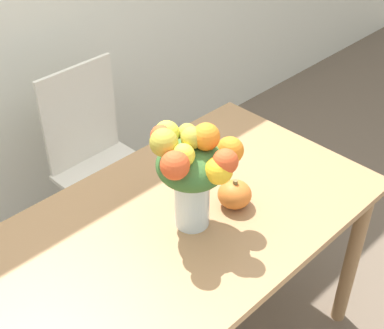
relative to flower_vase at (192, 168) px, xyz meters
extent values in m
cube|color=#9E754C|center=(-0.04, 0.04, -0.24)|extent=(1.44, 0.82, 0.03)
cylinder|color=#9E754C|center=(0.62, -0.31, -0.63)|extent=(0.06, 0.06, 0.75)
cylinder|color=#9E754C|center=(0.62, 0.39, -0.63)|extent=(0.06, 0.06, 0.75)
cylinder|color=silver|center=(0.00, 0.00, -0.13)|extent=(0.11, 0.11, 0.19)
cylinder|color=silver|center=(0.00, 0.00, -0.18)|extent=(0.10, 0.10, 0.10)
cylinder|color=#38662D|center=(0.02, 0.00, -0.10)|extent=(0.01, 0.01, 0.24)
cylinder|color=#38662D|center=(0.01, 0.02, -0.10)|extent=(0.01, 0.00, 0.24)
cylinder|color=#38662D|center=(-0.02, 0.02, -0.10)|extent=(0.00, 0.00, 0.24)
cylinder|color=#38662D|center=(-0.02, -0.01, -0.10)|extent=(0.00, 0.01, 0.24)
cylinder|color=#38662D|center=(0.01, -0.02, -0.10)|extent=(0.01, 0.01, 0.24)
ellipsoid|color=#38662D|center=(0.00, 0.00, 0.01)|extent=(0.22, 0.22, 0.13)
sphere|color=#D64C23|center=(-0.01, 0.13, 0.06)|extent=(0.07, 0.07, 0.07)
sphere|color=yellow|center=(-0.06, -0.02, 0.09)|extent=(0.07, 0.07, 0.07)
sphere|color=orange|center=(0.03, -0.02, 0.11)|extent=(0.08, 0.08, 0.08)
sphere|color=yellow|center=(0.01, -0.10, 0.04)|extent=(0.09, 0.09, 0.09)
sphere|color=#D64C23|center=(-0.10, -0.03, 0.08)|extent=(0.09, 0.09, 0.09)
sphere|color=#D64C23|center=(0.03, -0.11, 0.07)|extent=(0.08, 0.08, 0.08)
sphere|color=#AD9E33|center=(0.07, 0.09, 0.06)|extent=(0.06, 0.06, 0.06)
sphere|color=orange|center=(0.11, -0.05, 0.04)|extent=(0.09, 0.09, 0.09)
sphere|color=#AD9E33|center=(-0.08, 0.04, 0.11)|extent=(0.09, 0.09, 0.09)
sphere|color=yellow|center=(0.02, 0.13, 0.06)|extent=(0.08, 0.08, 0.08)
sphere|color=#AD9E33|center=(0.00, 0.00, 0.11)|extent=(0.07, 0.07, 0.07)
ellipsoid|color=orange|center=(0.17, -0.04, -0.18)|extent=(0.12, 0.12, 0.09)
cylinder|color=brown|center=(0.17, -0.04, -0.13)|extent=(0.02, 0.02, 0.02)
cube|color=silver|center=(0.21, 0.75, -0.56)|extent=(0.43, 0.43, 0.02)
cylinder|color=silver|center=(0.04, 0.57, -0.79)|extent=(0.04, 0.04, 0.43)
cylinder|color=silver|center=(0.38, 0.58, -0.79)|extent=(0.04, 0.04, 0.43)
cylinder|color=silver|center=(0.03, 0.91, -0.79)|extent=(0.04, 0.04, 0.43)
cylinder|color=silver|center=(0.37, 0.92, -0.79)|extent=(0.04, 0.04, 0.43)
cube|color=silver|center=(0.20, 0.95, -0.31)|extent=(0.40, 0.03, 0.49)
camera|label=1|loc=(-0.92, -0.93, 0.99)|focal=50.00mm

